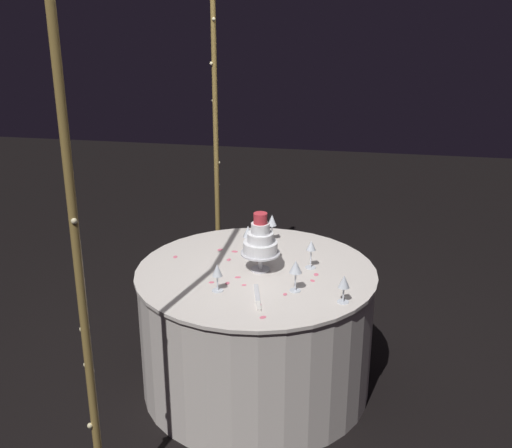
% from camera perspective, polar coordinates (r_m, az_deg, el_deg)
% --- Properties ---
extents(ground_plane, '(12.00, 12.00, 0.00)m').
position_cam_1_polar(ground_plane, '(3.94, 0.00, -14.23)').
color(ground_plane, black).
extents(decorative_arch, '(2.29, 0.06, 2.38)m').
position_cam_1_polar(decorative_arch, '(3.43, -8.24, 8.82)').
color(decorative_arch, olive).
rests_on(decorative_arch, ground).
extents(main_table, '(1.36, 1.36, 0.75)m').
position_cam_1_polar(main_table, '(3.73, 0.00, -9.45)').
color(main_table, silver).
rests_on(main_table, ground).
extents(tiered_cake, '(0.22, 0.22, 0.34)m').
position_cam_1_polar(tiered_cake, '(3.50, 0.39, -1.62)').
color(tiered_cake, silver).
rests_on(tiered_cake, main_table).
extents(wine_glass_0, '(0.06, 0.06, 0.16)m').
position_cam_1_polar(wine_glass_0, '(3.78, -0.72, -0.78)').
color(wine_glass_0, silver).
rests_on(wine_glass_0, main_table).
extents(wine_glass_1, '(0.06, 0.06, 0.17)m').
position_cam_1_polar(wine_glass_1, '(3.93, 1.45, 0.22)').
color(wine_glass_1, silver).
rests_on(wine_glass_1, main_table).
extents(wine_glass_2, '(0.06, 0.06, 0.15)m').
position_cam_1_polar(wine_glass_2, '(3.29, -3.51, -4.31)').
color(wine_glass_2, silver).
rests_on(wine_glass_2, main_table).
extents(wine_glass_3, '(0.06, 0.06, 0.15)m').
position_cam_1_polar(wine_glass_3, '(3.20, 7.92, -5.27)').
color(wine_glass_3, silver).
rests_on(wine_glass_3, main_table).
extents(wine_glass_4, '(0.07, 0.07, 0.17)m').
position_cam_1_polar(wine_glass_4, '(3.28, 3.59, -3.97)').
color(wine_glass_4, silver).
rests_on(wine_glass_4, main_table).
extents(wine_glass_5, '(0.06, 0.06, 0.17)m').
position_cam_1_polar(wine_glass_5, '(3.56, 4.98, -2.13)').
color(wine_glass_5, silver).
rests_on(wine_glass_5, main_table).
extents(cake_knife, '(0.29, 0.09, 0.01)m').
position_cam_1_polar(cake_knife, '(3.24, 0.15, -6.74)').
color(cake_knife, silver).
rests_on(cake_knife, main_table).
extents(rose_petal_0, '(0.04, 0.03, 0.00)m').
position_cam_1_polar(rose_petal_0, '(3.41, -2.59, -5.34)').
color(rose_petal_0, '#EA6B84').
rests_on(rose_petal_0, main_table).
extents(rose_petal_1, '(0.04, 0.03, 0.00)m').
position_cam_1_polar(rose_petal_1, '(3.52, 5.43, -4.55)').
color(rose_petal_1, '#EA6B84').
rests_on(rose_petal_1, main_table).
extents(rose_petal_2, '(0.04, 0.03, 0.00)m').
position_cam_1_polar(rose_petal_2, '(3.76, -7.27, -2.95)').
color(rose_petal_2, '#EA6B84').
rests_on(rose_petal_2, main_table).
extents(rose_petal_3, '(0.03, 0.04, 0.00)m').
position_cam_1_polar(rose_petal_3, '(3.81, -1.94, -2.49)').
color(rose_petal_3, '#EA6B84').
rests_on(rose_petal_3, main_table).
extents(rose_petal_4, '(0.03, 0.04, 0.00)m').
position_cam_1_polar(rose_petal_4, '(3.48, -1.65, -4.81)').
color(rose_petal_4, '#EA6B84').
rests_on(rose_petal_4, main_table).
extents(rose_petal_5, '(0.03, 0.03, 0.00)m').
position_cam_1_polar(rose_petal_5, '(3.29, 2.63, -6.34)').
color(rose_petal_5, '#EA6B84').
rests_on(rose_petal_5, main_table).
extents(rose_petal_6, '(0.04, 0.04, 0.00)m').
position_cam_1_polar(rose_petal_6, '(3.45, 5.11, -5.10)').
color(rose_petal_6, '#EA6B84').
rests_on(rose_petal_6, main_table).
extents(rose_petal_7, '(0.05, 0.04, 0.00)m').
position_cam_1_polar(rose_petal_7, '(3.84, -3.26, -2.32)').
color(rose_petal_7, '#EA6B84').
rests_on(rose_petal_7, main_table).
extents(rose_petal_8, '(0.03, 0.04, 0.00)m').
position_cam_1_polar(rose_petal_8, '(3.42, -4.03, -5.26)').
color(rose_petal_8, '#EA6B84').
rests_on(rose_petal_8, main_table).
extents(rose_petal_9, '(0.03, 0.03, 0.00)m').
position_cam_1_polar(rose_petal_9, '(3.39, -1.09, -5.51)').
color(rose_petal_9, '#EA6B84').
rests_on(rose_petal_9, main_table).
extents(rose_petal_10, '(0.04, 0.03, 0.00)m').
position_cam_1_polar(rose_petal_10, '(3.70, -2.47, -3.22)').
color(rose_petal_10, '#EA6B84').
rests_on(rose_petal_10, main_table).
extents(rose_petal_11, '(0.03, 0.03, 0.00)m').
position_cam_1_polar(rose_petal_11, '(3.19, 0.30, -7.26)').
color(rose_petal_11, '#EA6B84').
rests_on(rose_petal_11, main_table).
extents(rose_petal_12, '(0.04, 0.04, 0.00)m').
position_cam_1_polar(rose_petal_12, '(3.07, 0.63, -8.39)').
color(rose_petal_12, '#EA6B84').
rests_on(rose_petal_12, main_table).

